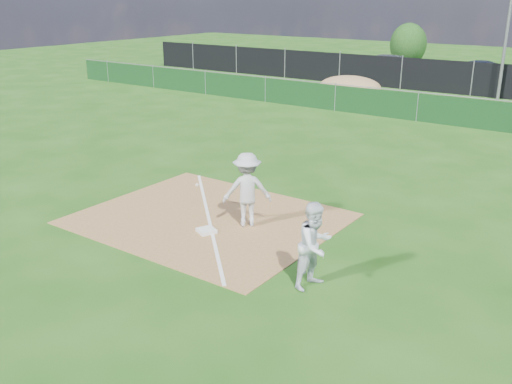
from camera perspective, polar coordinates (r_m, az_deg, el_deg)
ground at (r=21.44m, az=10.99°, el=4.68°), size 90.00×90.00×0.00m
infield_dirt at (r=14.14m, az=-4.76°, el=-2.66°), size 6.00×5.00×0.02m
foul_line at (r=14.13m, az=-4.76°, el=-2.61°), size 5.01×5.01×0.01m
green_fence at (r=25.85m, az=15.84°, el=8.14°), size 44.00×0.05×1.20m
dirt_mound at (r=30.96m, az=9.37°, el=10.32°), size 3.38×2.60×1.17m
black_fence at (r=33.35m, az=20.80°, el=10.53°), size 46.00×0.04×1.80m
parking_lot at (r=38.28m, az=22.71°, el=9.91°), size 46.00×9.00×0.01m
light_pole at (r=32.44m, az=23.95°, el=15.46°), size 0.16×0.16×8.00m
first_base at (r=13.31m, az=-4.97°, el=-3.86°), size 0.51×0.51×0.08m
play_at_first at (r=13.38m, az=-0.89°, el=0.24°), size 2.30×1.25×1.78m
runner at (r=10.69m, az=5.93°, el=-5.32°), size 0.79×0.93×1.69m
car_left at (r=39.53m, az=13.59°, el=12.23°), size 4.49×1.84×1.53m
car_mid at (r=36.86m, az=22.08°, el=10.84°), size 4.55×2.02×1.45m
tree_left at (r=45.36m, az=14.98°, el=14.08°), size 2.70×2.70×3.20m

